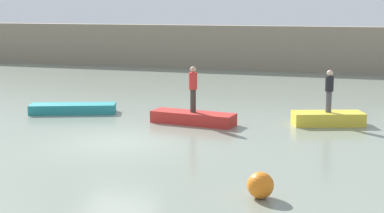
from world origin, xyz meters
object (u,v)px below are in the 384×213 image
object	(u,v)px
person_dark_shirt	(329,89)
person_red_shirt	(193,87)
rowboat_teal	(73,109)
rowboat_yellow	(328,118)
rowboat_red	(193,118)
mooring_buoy	(260,185)

from	to	relation	value
person_dark_shirt	person_red_shirt	world-z (taller)	person_red_shirt
rowboat_teal	rowboat_yellow	size ratio (longest dim) A/B	1.34
rowboat_teal	rowboat_red	xyz separation A→B (m)	(5.54, -0.57, 0.03)
rowboat_red	person_dark_shirt	world-z (taller)	person_dark_shirt
rowboat_teal	person_dark_shirt	size ratio (longest dim) A/B	2.21
rowboat_red	person_red_shirt	world-z (taller)	person_red_shirt
rowboat_yellow	rowboat_teal	bearing A→B (deg)	165.15
rowboat_yellow	person_red_shirt	world-z (taller)	person_red_shirt
mooring_buoy	rowboat_red	bearing A→B (deg)	117.76
mooring_buoy	rowboat_yellow	bearing A→B (deg)	83.87
rowboat_yellow	person_dark_shirt	world-z (taller)	person_dark_shirt
rowboat_red	mooring_buoy	xyz separation A→B (m)	(4.04, -7.67, 0.09)
mooring_buoy	person_dark_shirt	bearing A→B (deg)	83.87
rowboat_teal	rowboat_yellow	xyz separation A→B (m)	(10.54, 0.78, 0.05)
rowboat_red	mooring_buoy	distance (m)	8.66
rowboat_red	rowboat_yellow	distance (m)	5.18
rowboat_red	rowboat_teal	bearing A→B (deg)	-179.13
person_dark_shirt	rowboat_teal	bearing A→B (deg)	-175.79
rowboat_teal	rowboat_yellow	world-z (taller)	rowboat_yellow
person_red_shirt	rowboat_teal	bearing A→B (deg)	174.07
rowboat_teal	person_red_shirt	bearing A→B (deg)	-26.34
person_red_shirt	mooring_buoy	world-z (taller)	person_red_shirt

